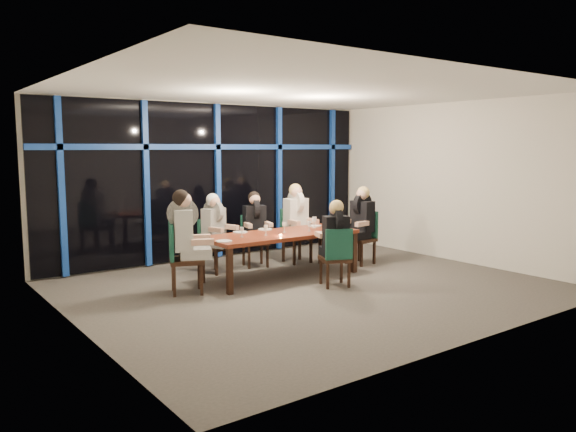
{
  "coord_description": "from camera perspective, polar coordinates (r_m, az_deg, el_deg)",
  "views": [
    {
      "loc": [
        -5.33,
        -6.63,
        2.15
      ],
      "look_at": [
        0.0,
        0.6,
        1.05
      ],
      "focal_mm": 35.0,
      "sensor_mm": 36.0,
      "label": 1
    }
  ],
  "objects": [
    {
      "name": "wine_glass_e",
      "position": [
        9.8,
        2.69,
        -0.39
      ],
      "size": [
        0.08,
        0.08,
        0.2
      ],
      "color": "silver",
      "rests_on": "dining_table"
    },
    {
      "name": "plate_far_left",
      "position": [
        9.32,
        -4.87,
        -1.64
      ],
      "size": [
        0.24,
        0.24,
        0.01
      ],
      "primitive_type": "cylinder",
      "color": "white",
      "rests_on": "dining_table"
    },
    {
      "name": "plate_end_left",
      "position": [
        8.45,
        -6.5,
        -2.55
      ],
      "size": [
        0.24,
        0.24,
        0.01
      ],
      "primitive_type": "cylinder",
      "color": "white",
      "rests_on": "dining_table"
    },
    {
      "name": "dining_table",
      "position": [
        9.26,
        -0.73,
        -2.14
      ],
      "size": [
        2.6,
        1.0,
        0.75
      ],
      "color": "maroon",
      "rests_on": "ground"
    },
    {
      "name": "chair_far_left",
      "position": [
        9.79,
        -7.72,
        -2.66
      ],
      "size": [
        0.54,
        0.54,
        0.93
      ],
      "rotation": [
        0.0,
        0.0,
        0.31
      ],
      "color": "black",
      "rests_on": "ground"
    },
    {
      "name": "wine_glass_d",
      "position": [
        8.83,
        -4.72,
        -1.41
      ],
      "size": [
        0.06,
        0.06,
        0.16
      ],
      "color": "silver",
      "rests_on": "dining_table"
    },
    {
      "name": "plate_end_right",
      "position": [
        10.0,
        5.32,
        -1.05
      ],
      "size": [
        0.24,
        0.24,
        0.01
      ],
      "primitive_type": "cylinder",
      "color": "white",
      "rests_on": "dining_table"
    },
    {
      "name": "chair_near_mid",
      "position": [
        8.68,
        4.96,
        -3.9
      ],
      "size": [
        0.56,
        0.56,
        0.92
      ],
      "rotation": [
        0.0,
        0.0,
        2.76
      ],
      "color": "black",
      "rests_on": "ground"
    },
    {
      "name": "chair_far_mid",
      "position": [
        10.25,
        -3.49,
        -2.2
      ],
      "size": [
        0.53,
        0.53,
        0.93
      ],
      "rotation": [
        0.0,
        0.0,
        -0.27
      ],
      "color": "black",
      "rests_on": "ground"
    },
    {
      "name": "diner_near_mid",
      "position": [
        8.69,
        4.82,
        -1.43
      ],
      "size": [
        0.57,
        0.63,
        0.9
      ],
      "rotation": [
        0.0,
        0.0,
        2.76
      ],
      "color": "black",
      "rests_on": "ground"
    },
    {
      "name": "tea_light",
      "position": [
        8.92,
        -0.76,
        -1.96
      ],
      "size": [
        0.05,
        0.05,
        0.03
      ],
      "primitive_type": "cylinder",
      "color": "#F09248",
      "rests_on": "dining_table"
    },
    {
      "name": "wine_glass_a",
      "position": [
        9.0,
        -2.27,
        -1.21
      ],
      "size": [
        0.06,
        0.06,
        0.16
      ],
      "color": "white",
      "rests_on": "dining_table"
    },
    {
      "name": "plate_far_right",
      "position": [
        10.03,
        2.71,
        -1.01
      ],
      "size": [
        0.24,
        0.24,
        0.01
      ],
      "primitive_type": "cylinder",
      "color": "white",
      "rests_on": "dining_table"
    },
    {
      "name": "water_pitcher",
      "position": [
        9.59,
        3.9,
        -0.85
      ],
      "size": [
        0.12,
        0.11,
        0.19
      ],
      "rotation": [
        0.0,
        0.0,
        -0.0
      ],
      "color": "silver",
      "rests_on": "dining_table"
    },
    {
      "name": "diner_far_right",
      "position": [
        10.46,
        0.92,
        0.46
      ],
      "size": [
        0.52,
        0.64,
        0.98
      ],
      "rotation": [
        0.0,
        0.0,
        -0.06
      ],
      "color": "silver",
      "rests_on": "ground"
    },
    {
      "name": "diner_far_mid",
      "position": [
        10.12,
        -3.37,
        -0.2
      ],
      "size": [
        0.53,
        0.63,
        0.9
      ],
      "rotation": [
        0.0,
        0.0,
        -0.27
      ],
      "color": "black",
      "rests_on": "ground"
    },
    {
      "name": "chair_end_left",
      "position": [
        8.42,
        -10.91,
        -3.84
      ],
      "size": [
        0.64,
        0.64,
        1.05
      ],
      "rotation": [
        0.0,
        0.0,
        1.18
      ],
      "color": "black",
      "rests_on": "ground"
    },
    {
      "name": "wine_glass_c",
      "position": [
        9.43,
        2.17,
        -0.83
      ],
      "size": [
        0.06,
        0.06,
        0.16
      ],
      "color": "silver",
      "rests_on": "dining_table"
    },
    {
      "name": "window_wall",
      "position": [
        10.97,
        -7.21,
        3.8
      ],
      "size": [
        6.86,
        0.43,
        2.94
      ],
      "color": "black",
      "rests_on": "ground"
    },
    {
      "name": "wine_bottle",
      "position": [
        9.76,
        4.62,
        -0.54
      ],
      "size": [
        0.08,
        0.08,
        0.33
      ],
      "rotation": [
        0.0,
        0.0,
        -0.24
      ],
      "color": "black",
      "rests_on": "dining_table"
    },
    {
      "name": "plate_far_mid",
      "position": [
        9.61,
        -2.34,
        -1.36
      ],
      "size": [
        0.24,
        0.24,
        0.01
      ],
      "primitive_type": "cylinder",
      "color": "white",
      "rests_on": "dining_table"
    },
    {
      "name": "diner_end_left",
      "position": [
        8.36,
        -10.36,
        -1.03
      ],
      "size": [
        0.72,
        0.65,
        1.02
      ],
      "rotation": [
        0.0,
        0.0,
        1.18
      ],
      "color": "black",
      "rests_on": "ground"
    },
    {
      "name": "diner_end_right",
      "position": [
        10.4,
        7.43,
        0.22
      ],
      "size": [
        0.63,
        0.51,
        0.96
      ],
      "rotation": [
        0.0,
        0.0,
        4.82
      ],
      "color": "black",
      "rests_on": "ground"
    },
    {
      "name": "room",
      "position": [
        8.51,
        2.41,
        6.13
      ],
      "size": [
        7.04,
        7.0,
        3.02
      ],
      "color": "#56514C",
      "rests_on": "ground"
    },
    {
      "name": "diner_far_left",
      "position": [
        9.68,
        -7.41,
        -0.54
      ],
      "size": [
        0.55,
        0.64,
        0.91
      ],
      "rotation": [
        0.0,
        0.0,
        0.31
      ],
      "color": "black",
      "rests_on": "ground"
    },
    {
      "name": "wine_glass_b",
      "position": [
        9.3,
        -0.38,
        -0.89
      ],
      "size": [
        0.07,
        0.07,
        0.17
      ],
      "color": "white",
      "rests_on": "dining_table"
    },
    {
      "name": "plate_near_mid",
      "position": [
        9.24,
        3.66,
        -1.7
      ],
      "size": [
        0.24,
        0.24,
        0.01
      ],
      "primitive_type": "cylinder",
      "color": "white",
      "rests_on": "dining_table"
    },
    {
      "name": "chair_far_right",
      "position": [
        10.58,
        0.65,
        -1.64
      ],
      "size": [
        0.49,
        0.49,
        1.01
      ],
      "rotation": [
        0.0,
        0.0,
        -0.06
      ],
      "color": "black",
      "rests_on": "ground"
    },
    {
      "name": "chair_end_right",
      "position": [
        10.51,
        7.69,
        -1.85
      ],
      "size": [
        0.5,
        0.5,
        0.98
      ],
      "rotation": [
        0.0,
        0.0,
        4.82
      ],
      "color": "black",
      "rests_on": "ground"
    }
  ]
}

